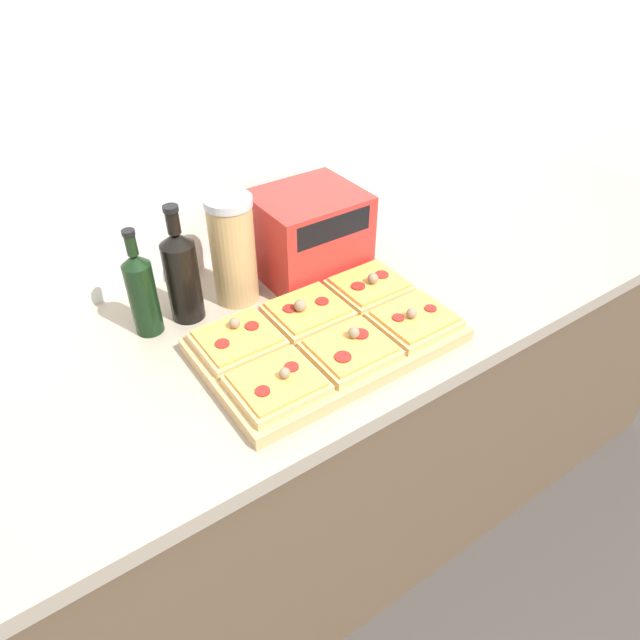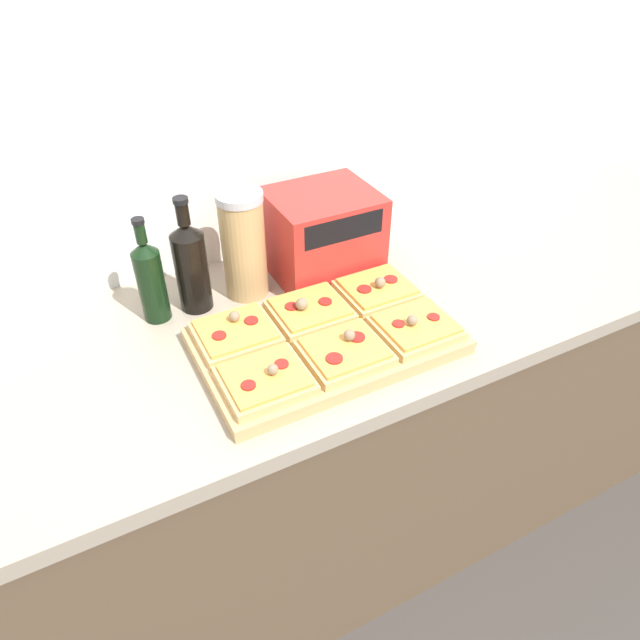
{
  "view_description": "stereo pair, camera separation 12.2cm",
  "coord_description": "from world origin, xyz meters",
  "px_view_note": "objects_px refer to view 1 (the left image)",
  "views": [
    {
      "loc": [
        -0.58,
        -0.55,
        1.71
      ],
      "look_at": [
        -0.03,
        0.24,
        0.96
      ],
      "focal_mm": 32.0,
      "sensor_mm": 36.0,
      "label": 1
    },
    {
      "loc": [
        -0.48,
        -0.62,
        1.71
      ],
      "look_at": [
        -0.03,
        0.24,
        0.96
      ],
      "focal_mm": 32.0,
      "sensor_mm": 36.0,
      "label": 2
    }
  ],
  "objects_px": {
    "grain_jar_tall": "(233,250)",
    "cutting_board": "(328,340)",
    "wine_bottle": "(182,274)",
    "olive_oil_bottle": "(142,292)",
    "toaster_oven": "(309,234)"
  },
  "relations": [
    {
      "from": "grain_jar_tall",
      "to": "cutting_board",
      "type": "bearing_deg",
      "value": -74.47
    },
    {
      "from": "cutting_board",
      "to": "grain_jar_tall",
      "type": "xyz_separation_m",
      "value": [
        -0.07,
        0.27,
        0.12
      ]
    },
    {
      "from": "wine_bottle",
      "to": "olive_oil_bottle",
      "type": "bearing_deg",
      "value": 180.0
    },
    {
      "from": "cutting_board",
      "to": "grain_jar_tall",
      "type": "height_order",
      "value": "grain_jar_tall"
    },
    {
      "from": "wine_bottle",
      "to": "toaster_oven",
      "type": "distance_m",
      "value": 0.33
    },
    {
      "from": "olive_oil_bottle",
      "to": "grain_jar_tall",
      "type": "bearing_deg",
      "value": -0.0
    },
    {
      "from": "olive_oil_bottle",
      "to": "wine_bottle",
      "type": "relative_size",
      "value": 0.91
    },
    {
      "from": "cutting_board",
      "to": "toaster_oven",
      "type": "relative_size",
      "value": 1.96
    },
    {
      "from": "grain_jar_tall",
      "to": "toaster_oven",
      "type": "bearing_deg",
      "value": -0.24
    },
    {
      "from": "cutting_board",
      "to": "wine_bottle",
      "type": "relative_size",
      "value": 1.95
    },
    {
      "from": "olive_oil_bottle",
      "to": "toaster_oven",
      "type": "height_order",
      "value": "olive_oil_bottle"
    },
    {
      "from": "olive_oil_bottle",
      "to": "wine_bottle",
      "type": "height_order",
      "value": "wine_bottle"
    },
    {
      "from": "wine_bottle",
      "to": "cutting_board",
      "type": "bearing_deg",
      "value": -53.11
    },
    {
      "from": "cutting_board",
      "to": "toaster_oven",
      "type": "xyz_separation_m",
      "value": [
        0.13,
        0.27,
        0.09
      ]
    },
    {
      "from": "wine_bottle",
      "to": "grain_jar_tall",
      "type": "distance_m",
      "value": 0.13
    }
  ]
}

